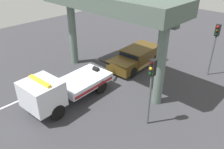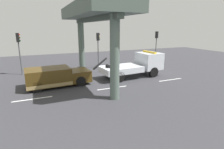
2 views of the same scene
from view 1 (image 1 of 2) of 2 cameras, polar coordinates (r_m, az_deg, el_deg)
The scene contains 9 objects.
ground_plane at distance 17.80m, azimuth -2.30°, elevation -2.12°, with size 60.00×40.00×0.10m, color #38383D.
lane_stripe_west at distance 23.16m, azimuth 4.32°, elevation 5.61°, with size 2.60×0.16×0.01m, color silver.
lane_stripe_mid at distance 19.36m, azimuth -7.22°, elevation 0.56°, with size 2.60×0.16×0.01m, color silver.
lane_stripe_east at distance 16.88m, azimuth -23.18°, elevation -6.42°, with size 2.60×0.16×0.01m, color silver.
tow_truck_white at distance 15.12m, azimuth -12.83°, elevation -3.45°, with size 7.31×2.75×2.46m.
towed_van_green at distance 20.17m, azimuth 6.21°, elevation 4.29°, with size 5.32×2.50×1.58m.
overpass_structure at distance 16.13m, azimuth -0.73°, elevation 17.09°, with size 3.60×11.02×6.69m.
traffic_light_near at distance 19.32m, azimuth 24.77°, elevation 8.14°, with size 0.39×0.32×4.28m.
traffic_light_far at distance 12.22m, azimuth 9.93°, elevation -1.17°, with size 0.39×0.32×4.21m.
Camera 1 is at (10.48, 11.12, 9.08)m, focal length 36.05 mm.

